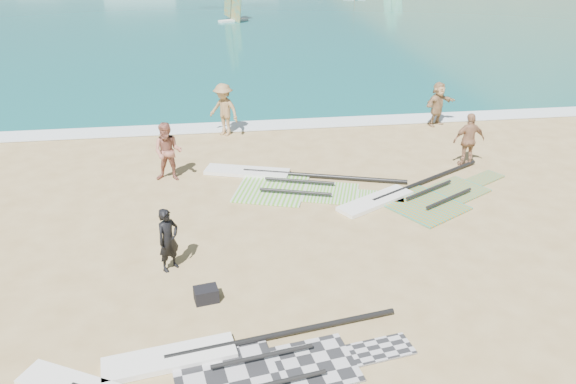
{
  "coord_description": "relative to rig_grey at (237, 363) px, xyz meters",
  "views": [
    {
      "loc": [
        -3.1,
        -9.03,
        7.25
      ],
      "look_at": [
        -1.28,
        4.0,
        1.0
      ],
      "focal_mm": 35.0,
      "sensor_mm": 36.0,
      "label": 1
    }
  ],
  "objects": [
    {
      "name": "ground",
      "position": [
        2.94,
        1.1,
        -0.05
      ],
      "size": [
        300.0,
        300.0,
        0.0
      ],
      "primitive_type": "plane",
      "color": "tan",
      "rests_on": "ground"
    },
    {
      "name": "surf_line",
      "position": [
        2.94,
        13.4,
        -0.05
      ],
      "size": [
        300.0,
        1.2,
        0.04
      ],
      "primitive_type": "cube",
      "color": "white",
      "rests_on": "ground"
    },
    {
      "name": "rig_grey",
      "position": [
        0.0,
        0.0,
        0.0
      ],
      "size": [
        5.83,
        2.7,
        0.2
      ],
      "rotation": [
        0.0,
        0.0,
        0.17
      ],
      "color": "#292A2C",
      "rests_on": "ground"
    },
    {
      "name": "rig_green",
      "position": [
        1.91,
        7.83,
        0.0
      ],
      "size": [
        6.27,
        3.58,
        0.21
      ],
      "rotation": [
        0.0,
        0.0,
        -0.31
      ],
      "color": "#5BBE20",
      "rests_on": "ground"
    },
    {
      "name": "rig_orange",
      "position": [
        5.63,
        6.26,
        0.0
      ],
      "size": [
        5.86,
        4.12,
        0.2
      ],
      "rotation": [
        0.0,
        0.0,
        0.53
      ],
      "color": "orange",
      "rests_on": "ground"
    },
    {
      "name": "gear_bag_near",
      "position": [
        -0.53,
        2.05,
        0.11
      ],
      "size": [
        0.56,
        0.45,
        0.32
      ],
      "primitive_type": "cube",
      "rotation": [
        0.0,
        0.0,
        0.18
      ],
      "color": "black",
      "rests_on": "ground"
    },
    {
      "name": "person_wetsuit",
      "position": [
        -1.34,
        3.43,
        0.72
      ],
      "size": [
        0.67,
        0.65,
        1.55
      ],
      "primitive_type": "imported",
      "rotation": [
        0.0,
        0.0,
        0.74
      ],
      "color": "black",
      "rests_on": "ground"
    },
    {
      "name": "beachgoer_left",
      "position": [
        -1.6,
        8.6,
        0.88
      ],
      "size": [
        1.02,
        0.86,
        1.87
      ],
      "primitive_type": "imported",
      "rotation": [
        0.0,
        0.0,
        -0.18
      ],
      "color": "#A56452",
      "rests_on": "ground"
    },
    {
      "name": "beachgoer_mid",
      "position": [
        0.26,
        12.6,
        0.95
      ],
      "size": [
        1.46,
        1.4,
        1.99
      ],
      "primitive_type": "imported",
      "rotation": [
        0.0,
        0.0,
        -0.72
      ],
      "color": "#97754B",
      "rests_on": "ground"
    },
    {
      "name": "beachgoer_back",
      "position": [
        8.11,
        8.39,
        0.86
      ],
      "size": [
        1.07,
        0.47,
        1.81
      ],
      "primitive_type": "imported",
      "rotation": [
        0.0,
        0.0,
        3.17
      ],
      "color": "#9F7051",
      "rests_on": "ground"
    },
    {
      "name": "beachgoer_right",
      "position": [
        8.7,
        12.6,
        0.83
      ],
      "size": [
        1.67,
        1.25,
        1.75
      ],
      "primitive_type": "imported",
      "rotation": [
        0.0,
        0.0,
        0.51
      ],
      "color": "tan",
      "rests_on": "ground"
    },
    {
      "name": "windsurfer_left",
      "position": [
        2.0,
        40.73,
        1.26
      ],
      "size": [
        2.54,
        2.75,
        4.52
      ],
      "rotation": [
        0.0,
        0.0,
        0.46
      ],
      "color": "white",
      "rests_on": "ground"
    }
  ]
}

